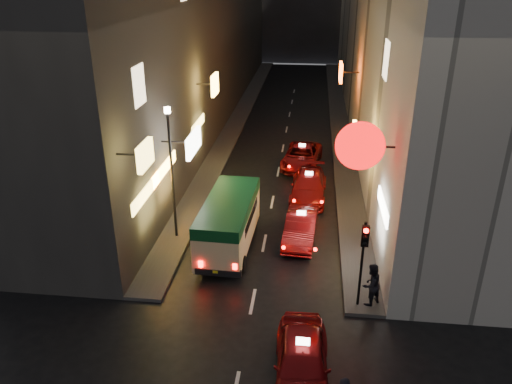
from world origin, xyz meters
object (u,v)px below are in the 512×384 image
at_px(taxi_near, 302,359).
at_px(traffic_light, 364,248).
at_px(lamp_post, 171,165).
at_px(minibus, 229,218).

distance_m(taxi_near, traffic_light, 4.67).
height_order(traffic_light, lamp_post, lamp_post).
bearing_deg(taxi_near, minibus, 114.68).
distance_m(taxi_near, lamp_post, 10.76).
bearing_deg(taxi_near, lamp_post, 126.64).
height_order(minibus, lamp_post, lamp_post).
height_order(minibus, traffic_light, traffic_light).
height_order(taxi_near, traffic_light, traffic_light).
xyz_separation_m(traffic_light, lamp_post, (-8.20, 4.53, 1.04)).
bearing_deg(lamp_post, traffic_light, -28.91).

